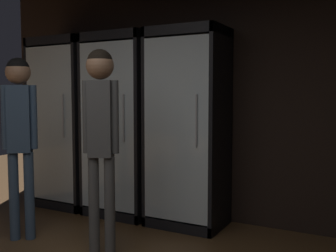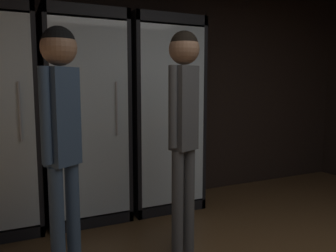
{
  "view_description": "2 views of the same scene",
  "coord_description": "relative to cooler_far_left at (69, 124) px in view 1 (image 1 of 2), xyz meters",
  "views": [
    {
      "loc": [
        1.5,
        -1.04,
        1.38
      ],
      "look_at": [
        -0.53,
        2.78,
        1.03
      ],
      "focal_mm": 42.54,
      "sensor_mm": 36.0,
      "label": 1
    },
    {
      "loc": [
        -1.74,
        -0.66,
        1.36
      ],
      "look_at": [
        -0.36,
        2.33,
        0.95
      ],
      "focal_mm": 36.16,
      "sensor_mm": 36.0,
      "label": 2
    }
  ],
  "objects": [
    {
      "name": "wall_back",
      "position": [
        1.92,
        0.29,
        0.39
      ],
      "size": [
        6.0,
        0.06,
        2.8
      ],
      "primitive_type": "cube",
      "color": "black",
      "rests_on": "ground"
    },
    {
      "name": "cooler_far_left",
      "position": [
        0.0,
        0.0,
        0.0
      ],
      "size": [
        0.78,
        0.6,
        2.05
      ],
      "color": "black",
      "rests_on": "ground"
    },
    {
      "name": "cooler_left",
      "position": [
        0.83,
        -0.0,
        0.0
      ],
      "size": [
        0.78,
        0.6,
        2.05
      ],
      "color": "black",
      "rests_on": "ground"
    },
    {
      "name": "cooler_center",
      "position": [
        1.66,
        -0.0,
        -0.0
      ],
      "size": [
        0.78,
        0.6,
        2.05
      ],
      "color": "black",
      "rests_on": "ground"
    },
    {
      "name": "shopper_near",
      "position": [
        1.37,
        -1.12,
        0.16
      ],
      "size": [
        0.29,
        0.23,
        1.75
      ],
      "color": "#4C4C4C",
      "rests_on": "ground"
    },
    {
      "name": "shopper_far",
      "position": [
        0.46,
        -1.17,
        0.12
      ],
      "size": [
        0.27,
        0.23,
        1.71
      ],
      "color": "#384C66",
      "rests_on": "ground"
    }
  ]
}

